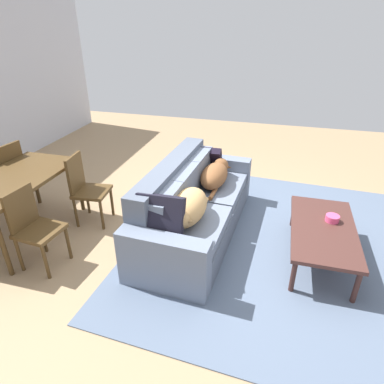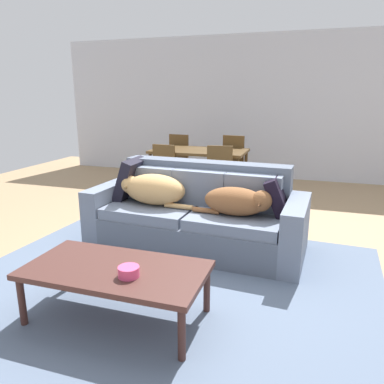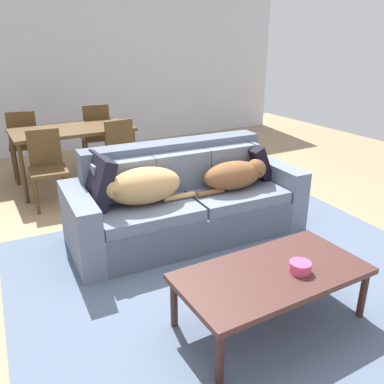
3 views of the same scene
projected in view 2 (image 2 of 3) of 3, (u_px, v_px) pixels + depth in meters
The scene contains 15 objects.
ground_plane at pixel (189, 253), 3.80m from camera, with size 10.00×10.00×0.00m, color #A3845F.
back_partition at pixel (254, 108), 7.14m from camera, with size 8.00×0.12×2.70m, color silver.
area_rug at pixel (165, 285), 3.15m from camera, with size 3.52×2.98×0.01m, color slate.
couch at pixel (197, 216), 3.92m from camera, with size 2.29×1.02×0.88m.
dog_on_left_cushion at pixel (153, 189), 3.92m from camera, with size 0.84×0.41×0.33m.
dog_on_right_cushion at pixel (238, 201), 3.55m from camera, with size 0.77×0.36×0.27m.
throw_pillow_by_left_arm at pixel (131, 179), 4.17m from camera, with size 0.12×0.47×0.47m, color black.
throw_pillow_by_right_arm at pixel (278, 197), 3.60m from camera, with size 0.12×0.38×0.38m, color black.
coffee_table at pixel (116, 273), 2.60m from camera, with size 1.28×0.66×0.41m.
bowl_on_coffee_table at pixel (129, 272), 2.45m from camera, with size 0.14×0.14×0.07m, color #EA4C7F.
dining_table at pixel (199, 154), 5.79m from camera, with size 1.47×0.80×0.75m.
dining_chair_near_left at pixel (161, 171), 5.48m from camera, with size 0.43×0.43×0.87m.
dining_chair_near_right at pixel (218, 176), 5.15m from camera, with size 0.44×0.44×0.90m.
dining_chair_far_left at pixel (182, 158), 6.55m from camera, with size 0.45×0.45×0.93m.
dining_chair_far_right at pixel (235, 161), 6.18m from camera, with size 0.45×0.45×0.95m.
Camera 2 is at (1.11, -3.33, 1.58)m, focal length 34.50 mm.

